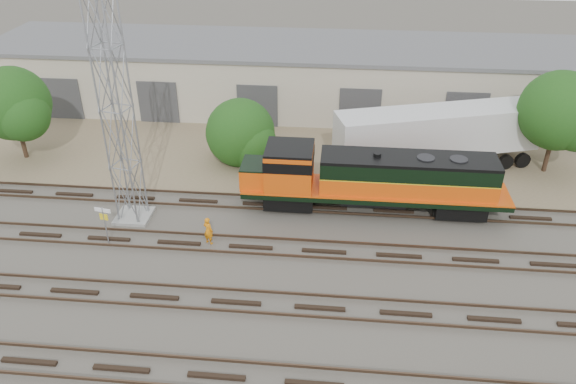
# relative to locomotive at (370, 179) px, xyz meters

# --- Properties ---
(ground) EXTENTS (140.00, 140.00, 0.00)m
(ground) POSITION_rel_locomotive_xyz_m (-2.45, -6.00, -2.19)
(ground) COLOR #47423A
(ground) RESTS_ON ground
(dirt_strip) EXTENTS (80.00, 16.00, 0.02)m
(dirt_strip) POSITION_rel_locomotive_xyz_m (-2.45, 9.00, -2.18)
(dirt_strip) COLOR #726047
(dirt_strip) RESTS_ON ground
(tracks) EXTENTS (80.00, 20.40, 0.28)m
(tracks) POSITION_rel_locomotive_xyz_m (-2.45, -9.00, -2.11)
(tracks) COLOR black
(tracks) RESTS_ON ground
(warehouse) EXTENTS (58.40, 10.40, 5.30)m
(warehouse) POSITION_rel_locomotive_xyz_m (-2.41, 16.98, 0.47)
(warehouse) COLOR #B7AC99
(warehouse) RESTS_ON ground
(locomotive) EXTENTS (15.66, 2.75, 3.76)m
(locomotive) POSITION_rel_locomotive_xyz_m (0.00, 0.00, 0.00)
(locomotive) COLOR black
(locomotive) RESTS_ON tracks
(signal_tower) EXTENTS (2.01, 2.01, 13.60)m
(signal_tower) POSITION_rel_locomotive_xyz_m (-13.82, -2.12, 4.46)
(signal_tower) COLOR gray
(signal_tower) RESTS_ON ground
(sign_post) EXTENTS (0.94, 0.21, 2.32)m
(sign_post) POSITION_rel_locomotive_xyz_m (-14.34, -4.84, -0.56)
(sign_post) COLOR gray
(sign_post) RESTS_ON ground
(worker) EXTENTS (0.71, 0.63, 1.64)m
(worker) POSITION_rel_locomotive_xyz_m (-8.82, -4.25, -1.36)
(worker) COLOR orange
(worker) RESTS_ON ground
(semi_trailer) EXTENTS (13.97, 6.70, 4.24)m
(semi_trailer) POSITION_rel_locomotive_xyz_m (4.90, 6.16, 0.48)
(semi_trailer) COLOR silver
(semi_trailer) RESTS_ON ground
(tree_west) EXTENTS (5.30, 5.05, 6.61)m
(tree_west) POSITION_rel_locomotive_xyz_m (-23.89, 4.64, 1.76)
(tree_west) COLOR #382619
(tree_west) RESTS_ON ground
(tree_mid) EXTENTS (5.02, 4.78, 4.78)m
(tree_mid) POSITION_rel_locomotive_xyz_m (-8.49, 5.71, -0.20)
(tree_mid) COLOR #382619
(tree_mid) RESTS_ON ground
(tree_east) EXTENTS (5.45, 5.19, 7.00)m
(tree_east) POSITION_rel_locomotive_xyz_m (12.36, 6.12, 2.09)
(tree_east) COLOR #382619
(tree_east) RESTS_ON ground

